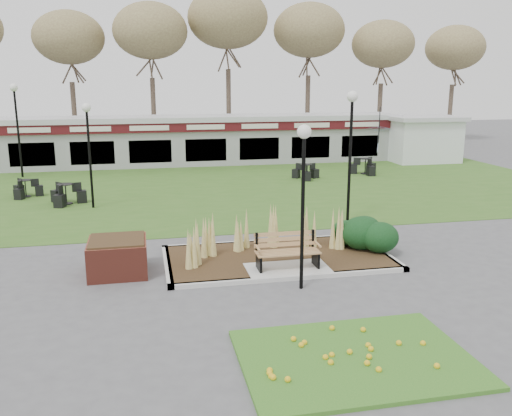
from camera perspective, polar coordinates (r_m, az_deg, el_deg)
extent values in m
plane|color=#515154|center=(14.41, 3.49, -6.98)|extent=(100.00, 100.00, 0.00)
cube|color=#35601E|center=(25.77, -3.55, 2.15)|extent=(34.00, 16.00, 0.02)
cube|color=#2D6C1F|center=(10.42, 10.40, -15.29)|extent=(4.20, 3.00, 0.08)
cube|color=#342415|center=(15.49, 2.32, -5.27)|extent=(6.22, 3.22, 0.12)
cube|color=#B7B7B2|center=(14.02, 3.94, -7.31)|extent=(6.40, 0.18, 0.12)
cube|color=#B7B7B2|center=(16.98, 0.99, -3.58)|extent=(6.40, 0.18, 0.12)
cube|color=#B7B7B2|center=(15.07, -9.29, -5.98)|extent=(0.18, 3.40, 0.12)
cube|color=#B7B7B2|center=(16.49, 12.89, -4.43)|extent=(0.18, 3.40, 0.12)
cube|color=#B7B7B2|center=(14.53, 3.33, -6.54)|extent=(2.20, 1.20, 0.13)
cone|color=tan|center=(15.34, -4.93, -3.00)|extent=(0.36, 0.36, 1.15)
cone|color=tan|center=(15.86, -1.52, -2.41)|extent=(0.36, 0.36, 1.15)
cone|color=tan|center=(16.28, 2.16, -2.00)|extent=(0.36, 0.36, 1.15)
cone|color=tan|center=(16.33, 5.40, -2.01)|extent=(0.36, 0.36, 1.15)
cone|color=tan|center=(16.21, 8.52, -2.21)|extent=(0.36, 0.36, 1.15)
cone|color=tan|center=(14.53, -6.51, -3.98)|extent=(0.36, 0.36, 1.15)
ellipsoid|color=black|center=(16.32, 11.06, -2.60)|extent=(1.21, 1.10, 0.99)
ellipsoid|color=black|center=(16.14, 12.91, -3.03)|extent=(1.10, 1.00, 0.90)
ellipsoid|color=black|center=(16.89, 11.34, -2.28)|extent=(1.06, 0.96, 0.86)
ellipsoid|color=black|center=(16.68, 9.43, -2.57)|extent=(0.92, 0.84, 0.76)
cube|color=#A27949|center=(14.37, 3.36, -4.68)|extent=(1.70, 0.57, 0.04)
cube|color=#A27949|center=(14.57, 3.06, -3.27)|extent=(1.70, 0.13, 0.44)
cube|color=black|center=(14.26, 0.31, -5.73)|extent=(0.06, 0.55, 0.42)
cube|color=black|center=(14.65, 6.31, -5.28)|extent=(0.06, 0.55, 0.42)
cube|color=black|center=(14.39, 0.06, -3.58)|extent=(0.06, 0.06, 0.50)
cube|color=black|center=(14.78, 5.99, -3.20)|extent=(0.06, 0.06, 0.50)
cube|color=#A27949|center=(14.11, 0.17, -4.23)|extent=(0.05, 0.50, 0.04)
cube|color=#A27949|center=(14.52, 6.52, -3.80)|extent=(0.05, 0.50, 0.04)
cube|color=brown|center=(14.76, -14.33, -5.04)|extent=(1.50, 1.50, 0.90)
cube|color=#342415|center=(14.63, -14.44, -3.29)|extent=(1.40, 1.40, 0.06)
cube|color=#959598|center=(33.43, -5.60, 6.92)|extent=(24.00, 3.00, 2.60)
cube|color=#4A0F14|center=(31.79, -5.33, 8.50)|extent=(24.00, 0.18, 0.55)
cube|color=silver|center=(33.30, -5.66, 9.40)|extent=(24.60, 3.40, 0.30)
cube|color=silver|center=(31.68, -5.30, 8.48)|extent=(22.00, 0.02, 0.28)
cube|color=black|center=(32.03, -5.30, 6.10)|extent=(22.00, 0.10, 1.30)
cube|color=silver|center=(35.63, 17.07, 6.79)|extent=(4.00, 3.00, 2.60)
cube|color=silver|center=(35.51, 17.23, 9.03)|extent=(4.40, 3.40, 0.25)
cylinder|color=#47382B|center=(41.45, -19.55, 9.24)|extent=(0.36, 0.36, 5.17)
ellipsoid|color=brown|center=(41.52, -20.20, 17.24)|extent=(5.24, 5.24, 3.93)
cylinder|color=#47382B|center=(41.10, -11.13, 9.72)|extent=(0.36, 0.36, 5.17)
ellipsoid|color=brown|center=(41.17, -11.50, 17.81)|extent=(5.24, 5.24, 3.93)
cylinder|color=#47382B|center=(41.63, -2.72, 9.99)|extent=(0.36, 0.36, 5.17)
ellipsoid|color=brown|center=(41.70, -2.81, 17.99)|extent=(5.24, 5.24, 3.93)
cylinder|color=#47382B|center=(42.99, 5.32, 10.06)|extent=(0.36, 0.36, 5.17)
ellipsoid|color=brown|center=(43.06, 5.50, 17.80)|extent=(5.24, 5.24, 3.93)
cylinder|color=#47382B|center=(45.12, 12.74, 9.95)|extent=(0.36, 0.36, 5.17)
ellipsoid|color=brown|center=(45.18, 13.13, 17.31)|extent=(5.24, 5.24, 3.93)
cylinder|color=#47382B|center=(47.91, 19.38, 9.71)|extent=(0.36, 0.36, 5.17)
ellipsoid|color=brown|center=(47.97, 19.94, 16.63)|extent=(5.24, 5.24, 3.93)
cylinder|color=black|center=(12.95, 4.92, -0.80)|extent=(0.09, 0.09, 3.69)
sphere|color=white|center=(12.61, 5.10, 8.01)|extent=(0.33, 0.33, 0.33)
cylinder|color=black|center=(22.28, -17.07, 4.77)|extent=(0.10, 0.10, 3.81)
sphere|color=white|center=(22.09, -17.43, 10.05)|extent=(0.34, 0.34, 0.34)
cylinder|color=black|center=(19.48, 9.84, 4.69)|extent=(0.11, 0.11, 4.27)
sphere|color=white|center=(19.27, 10.12, 11.49)|extent=(0.38, 0.38, 0.38)
cylinder|color=black|center=(30.80, -23.73, 7.05)|extent=(0.11, 0.11, 4.45)
sphere|color=white|center=(30.67, -24.15, 11.50)|extent=(0.40, 0.40, 0.40)
cylinder|color=black|center=(25.74, -23.02, 1.14)|extent=(0.44, 0.44, 0.03)
cylinder|color=black|center=(25.67, -23.09, 1.91)|extent=(0.05, 0.05, 0.71)
cylinder|color=black|center=(25.61, -23.17, 2.71)|extent=(0.59, 0.59, 0.02)
cube|color=black|center=(25.70, -21.85, 1.71)|extent=(0.40, 0.40, 0.46)
cube|color=black|center=(26.16, -23.68, 1.74)|extent=(0.48, 0.48, 0.46)
cube|color=black|center=(25.23, -23.66, 1.35)|extent=(0.43, 0.43, 0.46)
cylinder|color=black|center=(23.64, -19.30, 0.46)|extent=(0.49, 0.49, 0.03)
cylinder|color=black|center=(23.56, -19.38, 1.39)|extent=(0.06, 0.06, 0.80)
cylinder|color=black|center=(23.48, -19.45, 2.37)|extent=(0.67, 0.67, 0.03)
cube|color=black|center=(23.65, -17.88, 1.16)|extent=(0.45, 0.45, 0.51)
cube|color=black|center=(24.08, -20.19, 1.20)|extent=(0.53, 0.53, 0.51)
cube|color=black|center=(23.05, -19.97, 0.70)|extent=(0.47, 0.47, 0.51)
cylinder|color=black|center=(30.09, 11.39, 3.58)|extent=(0.50, 0.50, 0.03)
cylinder|color=black|center=(30.03, 11.43, 4.33)|extent=(0.06, 0.06, 0.81)
cylinder|color=black|center=(29.97, 11.47, 5.12)|extent=(0.68, 0.68, 0.03)
cube|color=black|center=(30.58, 12.02, 4.16)|extent=(0.53, 0.53, 0.52)
cube|color=black|center=(30.07, 10.23, 4.09)|extent=(0.51, 0.51, 0.52)
cube|color=black|center=(29.52, 11.99, 3.84)|extent=(0.42, 0.42, 0.52)
cylinder|color=black|center=(28.09, 5.27, 3.10)|extent=(0.45, 0.45, 0.03)
cylinder|color=black|center=(28.03, 5.29, 3.83)|extent=(0.05, 0.05, 0.73)
cylinder|color=black|center=(27.97, 5.30, 4.59)|extent=(0.61, 0.61, 0.03)
cube|color=black|center=(28.39, 6.20, 3.63)|extent=(0.44, 0.44, 0.47)
cube|color=black|center=(28.28, 4.24, 3.64)|extent=(0.49, 0.49, 0.47)
cube|color=black|center=(27.51, 5.41, 3.34)|extent=(0.41, 0.41, 0.47)
cylinder|color=black|center=(34.34, 12.74, 6.49)|extent=(0.06, 0.06, 2.20)
imported|color=#2E5BA3|center=(34.30, 12.77, 7.09)|extent=(1.87, 1.90, 1.69)
imported|color=black|center=(41.25, -24.48, 6.04)|extent=(3.95, 2.37, 1.23)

